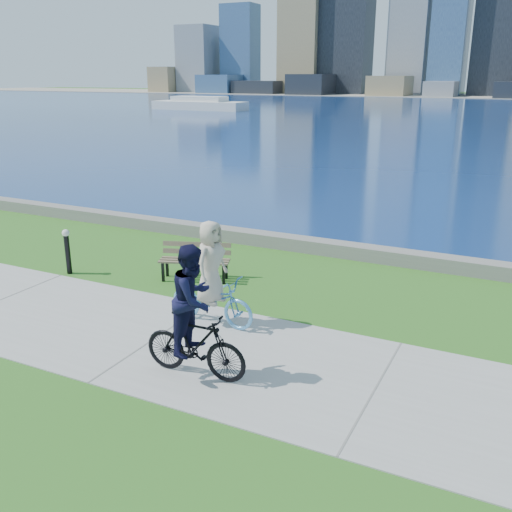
{
  "coord_description": "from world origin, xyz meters",
  "views": [
    {
      "loc": [
        5.75,
        -7.53,
        4.53
      ],
      "look_at": [
        0.97,
        2.1,
        1.1
      ],
      "focal_mm": 40.0,
      "sensor_mm": 36.0,
      "label": 1
    }
  ],
  "objects": [
    {
      "name": "concrete_path",
      "position": [
        0.0,
        0.0,
        0.01
      ],
      "size": [
        80.0,
        3.5,
        0.02
      ],
      "primitive_type": "cube",
      "color": "gray",
      "rests_on": "ground"
    },
    {
      "name": "cyclist_man",
      "position": [
        1.36,
        -0.81,
        0.92
      ],
      "size": [
        0.68,
        1.76,
        2.14
      ],
      "rotation": [
        0.0,
        0.0,
        1.62
      ],
      "color": "black",
      "rests_on": "ground"
    },
    {
      "name": "cyclist_woman",
      "position": [
        0.58,
        1.02,
        0.76
      ],
      "size": [
        0.74,
        1.84,
        2.0
      ],
      "rotation": [
        0.0,
        0.0,
        1.51
      ],
      "color": "#5EAAE4",
      "rests_on": "ground"
    },
    {
      "name": "ferry_near",
      "position": [
        -35.97,
        59.55,
        0.73
      ],
      "size": [
        12.98,
        3.71,
        1.76
      ],
      "color": "silver",
      "rests_on": "ground"
    },
    {
      "name": "bay_water",
      "position": [
        0.0,
        72.0,
        0.0
      ],
      "size": [
        320.0,
        131.0,
        0.01
      ],
      "primitive_type": "cube",
      "color": "navy",
      "rests_on": "ground"
    },
    {
      "name": "bollard_lamp",
      "position": [
        -3.94,
        1.99,
        0.62
      ],
      "size": [
        0.18,
        0.18,
        1.09
      ],
      "color": "black",
      "rests_on": "ground"
    },
    {
      "name": "seawall",
      "position": [
        0.0,
        6.2,
        0.17
      ],
      "size": [
        90.0,
        0.5,
        0.35
      ],
      "primitive_type": "cube",
      "color": "slate",
      "rests_on": "ground"
    },
    {
      "name": "park_bench",
      "position": [
        -1.04,
        3.02,
        0.51
      ],
      "size": [
        1.7,
        1.06,
        0.83
      ],
      "rotation": [
        0.0,
        0.0,
        0.34
      ],
      "color": "black",
      "rests_on": "ground"
    },
    {
      "name": "ground",
      "position": [
        0.0,
        0.0,
        0.0
      ],
      "size": [
        320.0,
        320.0,
        0.0
      ],
      "primitive_type": "plane",
      "color": "#245817",
      "rests_on": "ground"
    }
  ]
}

